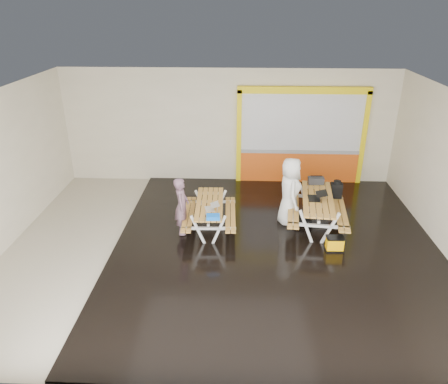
{
  "coord_description": "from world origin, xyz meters",
  "views": [
    {
      "loc": [
        0.39,
        -8.45,
        5.27
      ],
      "look_at": [
        0.0,
        0.9,
        1.0
      ],
      "focal_mm": 33.85,
      "sensor_mm": 36.0,
      "label": 1
    }
  ],
  "objects_px": {
    "picnic_table_right": "(317,205)",
    "toolbox": "(316,180)",
    "dark_case": "(303,221)",
    "person_right": "(290,192)",
    "laptop_left": "(212,207)",
    "laptop_right": "(317,197)",
    "backpack": "(336,189)",
    "picnic_table_left": "(210,209)",
    "person_left": "(182,206)",
    "fluke_bag": "(335,244)",
    "blue_pouch": "(213,217)"
  },
  "relations": [
    {
      "from": "person_left",
      "to": "person_right",
      "type": "relative_size",
      "value": 0.8
    },
    {
      "from": "dark_case",
      "to": "laptop_right",
      "type": "bearing_deg",
      "value": -34.35
    },
    {
      "from": "picnic_table_right",
      "to": "person_right",
      "type": "relative_size",
      "value": 1.26
    },
    {
      "from": "laptop_right",
      "to": "fluke_bag",
      "type": "relative_size",
      "value": 1.15
    },
    {
      "from": "blue_pouch",
      "to": "toolbox",
      "type": "distance_m",
      "value": 3.23
    },
    {
      "from": "laptop_left",
      "to": "dark_case",
      "type": "height_order",
      "value": "laptop_left"
    },
    {
      "from": "person_left",
      "to": "laptop_left",
      "type": "bearing_deg",
      "value": -95.75
    },
    {
      "from": "picnic_table_left",
      "to": "person_left",
      "type": "height_order",
      "value": "person_left"
    },
    {
      "from": "dark_case",
      "to": "fluke_bag",
      "type": "bearing_deg",
      "value": -65.81
    },
    {
      "from": "person_left",
      "to": "person_right",
      "type": "xyz_separation_m",
      "value": [
        2.64,
        0.71,
        0.1
      ]
    },
    {
      "from": "laptop_right",
      "to": "backpack",
      "type": "height_order",
      "value": "laptop_right"
    },
    {
      "from": "dark_case",
      "to": "fluke_bag",
      "type": "distance_m",
      "value": 1.36
    },
    {
      "from": "person_right",
      "to": "dark_case",
      "type": "bearing_deg",
      "value": -113.32
    },
    {
      "from": "person_left",
      "to": "dark_case",
      "type": "relative_size",
      "value": 3.29
    },
    {
      "from": "picnic_table_right",
      "to": "toolbox",
      "type": "bearing_deg",
      "value": 84.74
    },
    {
      "from": "person_left",
      "to": "laptop_right",
      "type": "bearing_deg",
      "value": -83.3
    },
    {
      "from": "toolbox",
      "to": "fluke_bag",
      "type": "xyz_separation_m",
      "value": [
        0.17,
        -2.0,
        -0.72
      ]
    },
    {
      "from": "fluke_bag",
      "to": "blue_pouch",
      "type": "bearing_deg",
      "value": 178.03
    },
    {
      "from": "person_right",
      "to": "laptop_right",
      "type": "height_order",
      "value": "person_right"
    },
    {
      "from": "blue_pouch",
      "to": "picnic_table_right",
      "type": "bearing_deg",
      "value": 22.28
    },
    {
      "from": "person_right",
      "to": "toolbox",
      "type": "relative_size",
      "value": 4.34
    },
    {
      "from": "laptop_left",
      "to": "backpack",
      "type": "distance_m",
      "value": 3.42
    },
    {
      "from": "laptop_left",
      "to": "dark_case",
      "type": "bearing_deg",
      "value": 16.12
    },
    {
      "from": "blue_pouch",
      "to": "fluke_bag",
      "type": "distance_m",
      "value": 2.84
    },
    {
      "from": "picnic_table_left",
      "to": "toolbox",
      "type": "bearing_deg",
      "value": 21.87
    },
    {
      "from": "picnic_table_right",
      "to": "laptop_right",
      "type": "xyz_separation_m",
      "value": [
        -0.04,
        -0.07,
        0.26
      ]
    },
    {
      "from": "person_left",
      "to": "laptop_right",
      "type": "xyz_separation_m",
      "value": [
        3.26,
        0.42,
        0.11
      ]
    },
    {
      "from": "dark_case",
      "to": "fluke_bag",
      "type": "xyz_separation_m",
      "value": [
        0.56,
        -1.24,
        0.08
      ]
    },
    {
      "from": "picnic_table_left",
      "to": "person_left",
      "type": "bearing_deg",
      "value": -158.07
    },
    {
      "from": "dark_case",
      "to": "person_right",
      "type": "bearing_deg",
      "value": 162.49
    },
    {
      "from": "picnic_table_left",
      "to": "laptop_right",
      "type": "distance_m",
      "value": 2.64
    },
    {
      "from": "laptop_left",
      "to": "person_left",
      "type": "bearing_deg",
      "value": 174.87
    },
    {
      "from": "person_right",
      "to": "backpack",
      "type": "xyz_separation_m",
      "value": [
        1.27,
        0.47,
        -0.11
      ]
    },
    {
      "from": "blue_pouch",
      "to": "laptop_left",
      "type": "bearing_deg",
      "value": 98.1
    },
    {
      "from": "laptop_right",
      "to": "toolbox",
      "type": "relative_size",
      "value": 1.12
    },
    {
      "from": "person_right",
      "to": "dark_case",
      "type": "distance_m",
      "value": 0.84
    },
    {
      "from": "picnic_table_right",
      "to": "backpack",
      "type": "height_order",
      "value": "backpack"
    },
    {
      "from": "picnic_table_left",
      "to": "fluke_bag",
      "type": "bearing_deg",
      "value": -17.2
    },
    {
      "from": "blue_pouch",
      "to": "toolbox",
      "type": "bearing_deg",
      "value": 36.27
    },
    {
      "from": "picnic_table_left",
      "to": "fluke_bag",
      "type": "xyz_separation_m",
      "value": [
        2.92,
        -0.9,
        -0.36
      ]
    },
    {
      "from": "person_left",
      "to": "fluke_bag",
      "type": "distance_m",
      "value": 3.66
    },
    {
      "from": "person_left",
      "to": "fluke_bag",
      "type": "height_order",
      "value": "person_left"
    },
    {
      "from": "dark_case",
      "to": "laptop_left",
      "type": "bearing_deg",
      "value": -163.88
    },
    {
      "from": "picnic_table_left",
      "to": "backpack",
      "type": "xyz_separation_m",
      "value": [
        3.26,
        0.92,
        0.19
      ]
    },
    {
      "from": "laptop_right",
      "to": "backpack",
      "type": "distance_m",
      "value": 1.0
    },
    {
      "from": "dark_case",
      "to": "backpack",
      "type": "bearing_deg",
      "value": 32.75
    },
    {
      "from": "laptop_left",
      "to": "toolbox",
      "type": "bearing_deg",
      "value": 28.11
    },
    {
      "from": "person_left",
      "to": "laptop_right",
      "type": "distance_m",
      "value": 3.29
    },
    {
      "from": "toolbox",
      "to": "dark_case",
      "type": "height_order",
      "value": "toolbox"
    },
    {
      "from": "picnic_table_left",
      "to": "blue_pouch",
      "type": "xyz_separation_m",
      "value": [
        0.14,
        -0.81,
        0.22
      ]
    }
  ]
}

